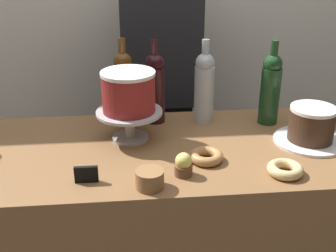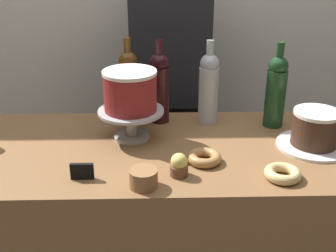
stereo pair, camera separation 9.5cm
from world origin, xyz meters
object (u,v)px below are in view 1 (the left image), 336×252
Objects in this scene: barista_figure at (161,103)px; donut_maple at (206,156)px; wine_bottle_clear at (204,86)px; price_sign_chalkboard at (86,174)px; cake_stand_pedestal at (130,120)px; donut_glazed at (285,169)px; white_layer_cake at (128,92)px; cookie_stack at (150,179)px; wine_bottle_amber at (124,85)px; wine_bottle_green at (270,88)px; cupcake_lemon at (183,165)px; chocolate_round_cake at (312,124)px; wine_bottle_dark_red at (155,87)px.

donut_maple is at bearing -82.82° from barista_figure.
price_sign_chalkboard is (-0.43, -0.43, -0.12)m from wine_bottle_clear.
cake_stand_pedestal is 0.56m from donut_glazed.
cookie_stack is (0.05, -0.33, -0.15)m from white_layer_cake.
white_layer_cake is at bearing -84.62° from wine_bottle_amber.
barista_figure reaches higher than wine_bottle_green.
cookie_stack is at bearing -82.41° from wine_bottle_amber.
cake_stand_pedestal is 3.16× the size of cupcake_lemon.
barista_figure is at bearing 90.26° from cupcake_lemon.
cupcake_lemon is 0.31m from donut_glazed.
cookie_stack is (-0.24, -0.47, -0.12)m from wine_bottle_clear.
wine_bottle_clear is at bearing 146.49° from chocolate_round_cake.
wine_bottle_amber is 0.20× the size of barista_figure.
price_sign_chalkboard is at bearing 178.86° from donut_glazed.
chocolate_round_cake is 2.28× the size of price_sign_chalkboard.
cake_stand_pedestal is 0.33m from wine_bottle_clear.
white_layer_cake is 0.37m from cookie_stack.
cookie_stack is (-0.49, -0.43, -0.12)m from wine_bottle_green.
cupcake_lemon is (-0.38, -0.37, -0.11)m from wine_bottle_green.
wine_bottle_clear is 1.00× the size of wine_bottle_green.
wine_bottle_amber is (-0.12, 0.03, 0.00)m from wine_bottle_dark_red.
donut_maple is at bearing 154.70° from donut_glazed.
donut_maple is 1.60× the size of price_sign_chalkboard.
wine_bottle_green reaches higher than cookie_stack.
wine_bottle_dark_red is 0.12m from wine_bottle_amber.
donut_glazed is (0.18, -0.44, -0.13)m from wine_bottle_clear.
cookie_stack is at bearing -116.89° from wine_bottle_clear.
wine_bottle_green is (-0.10, 0.19, 0.07)m from chocolate_round_cake.
wine_bottle_green is at bearing 44.10° from cupcake_lemon.
wine_bottle_clear is at bearing -70.30° from barista_figure.
wine_bottle_dark_red is (0.10, 0.16, -0.04)m from white_layer_cake.
chocolate_round_cake is 1.42× the size of donut_maple.
cupcake_lemon is 0.12m from donut_maple.
donut_glazed is at bearing -1.14° from price_sign_chalkboard.
barista_figure is at bearing 70.28° from price_sign_chalkboard.
donut_glazed is at bearing 4.83° from cookie_stack.
price_sign_chalkboard is 0.86m from barista_figure.
price_sign_chalkboard is (-0.77, -0.20, -0.05)m from chocolate_round_cake.
cake_stand_pedestal is at bearing 147.92° from donut_glazed.
cake_stand_pedestal is at bearing 64.59° from price_sign_chalkboard.
cupcake_lemon is 1.06× the size of price_sign_chalkboard.
wine_bottle_amber is (-0.02, 0.19, -0.04)m from white_layer_cake.
donut_glazed is 1.60× the size of price_sign_chalkboard.
cookie_stack is at bearing -150.38° from cupcake_lemon.
wine_bottle_dark_red reaches higher than white_layer_cake.
barista_figure is at bearing 128.28° from chocolate_round_cake.
wine_bottle_amber is 0.57m from wine_bottle_green.
cake_stand_pedestal is 0.15× the size of barista_figure.
wine_bottle_amber is 0.43m from barista_figure.
cookie_stack is at bearing -143.50° from donut_maple.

